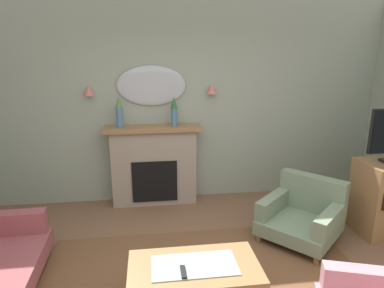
% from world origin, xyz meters
% --- Properties ---
extents(wall_back, '(6.94, 0.10, 2.91)m').
position_xyz_m(wall_back, '(0.00, 2.55, 1.45)').
color(wall_back, '#93A393').
rests_on(wall_back, ground).
extents(fireplace, '(1.36, 0.36, 1.16)m').
position_xyz_m(fireplace, '(-0.42, 2.33, 0.57)').
color(fireplace, gray).
rests_on(fireplace, ground).
extents(mantel_vase_centre, '(0.10, 0.10, 0.43)m').
position_xyz_m(mantel_vase_centre, '(-0.87, 2.30, 1.38)').
color(mantel_vase_centre, '#4C7093').
rests_on(mantel_vase_centre, fireplace).
extents(mantel_vase_left, '(0.10, 0.10, 0.41)m').
position_xyz_m(mantel_vase_left, '(-0.12, 2.30, 1.38)').
color(mantel_vase_left, '#4C7093').
rests_on(mantel_vase_left, fireplace).
extents(wall_mirror, '(0.96, 0.06, 0.56)m').
position_xyz_m(wall_mirror, '(-0.42, 2.47, 1.71)').
color(wall_mirror, '#B2BCC6').
extents(wall_sconce_left, '(0.14, 0.14, 0.14)m').
position_xyz_m(wall_sconce_left, '(-1.27, 2.42, 1.66)').
color(wall_sconce_left, '#D17066').
extents(wall_sconce_right, '(0.14, 0.14, 0.14)m').
position_xyz_m(wall_sconce_right, '(0.43, 2.42, 1.66)').
color(wall_sconce_right, '#D17066').
extents(coffee_table, '(1.10, 0.60, 0.45)m').
position_xyz_m(coffee_table, '(-0.15, 0.10, 0.38)').
color(coffee_table, olive).
rests_on(coffee_table, ground).
extents(tv_remote, '(0.04, 0.16, 0.02)m').
position_xyz_m(tv_remote, '(-0.25, 0.01, 0.45)').
color(tv_remote, black).
rests_on(tv_remote, coffee_table).
extents(armchair_by_coffee_table, '(1.14, 1.14, 0.71)m').
position_xyz_m(armchair_by_coffee_table, '(1.31, 1.12, 0.31)').
color(armchair_by_coffee_table, gray).
rests_on(armchair_by_coffee_table, ground).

